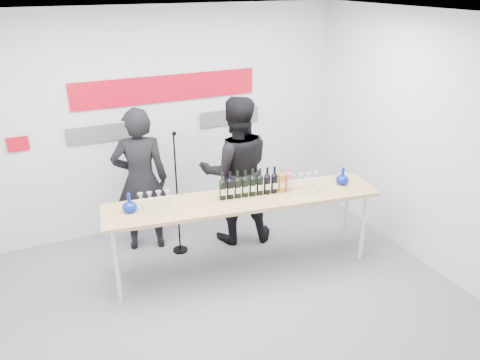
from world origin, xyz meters
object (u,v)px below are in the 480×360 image
object	(u,v)px
tasting_table	(244,204)
presenter_right	(236,171)
presenter_left	(141,181)
mic_stand	(178,217)

from	to	relation	value
tasting_table	presenter_right	world-z (taller)	presenter_right
tasting_table	presenter_right	distance (m)	0.76
presenter_right	tasting_table	bearing A→B (deg)	87.99
presenter_left	mic_stand	world-z (taller)	presenter_left
presenter_left	presenter_right	world-z (taller)	presenter_right
presenter_right	mic_stand	world-z (taller)	presenter_right
presenter_right	presenter_left	bearing A→B (deg)	1.04
tasting_table	presenter_right	bearing A→B (deg)	80.60
presenter_left	mic_stand	bearing A→B (deg)	151.28
tasting_table	presenter_left	xyz separation A→B (m)	(-0.95, 1.02, 0.06)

